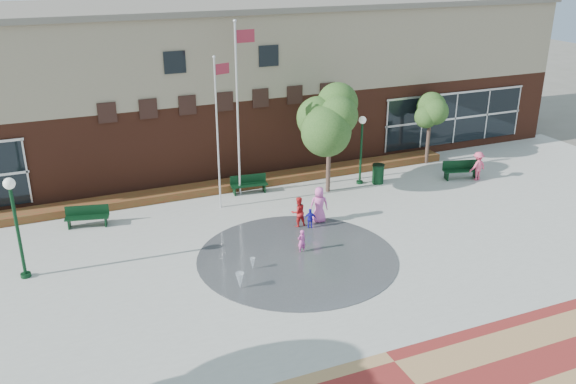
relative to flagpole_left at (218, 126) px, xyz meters
name	(u,v)px	position (x,y,z in m)	size (l,w,h in m)	color
ground	(330,292)	(1.34, -9.36, -4.19)	(120.00, 120.00, 0.00)	#666056
plaza_concrete	(288,248)	(1.34, -5.36, -4.19)	(46.00, 18.00, 0.01)	#A8A8A0
splash_pad	(297,258)	(1.34, -6.36, -4.19)	(8.40, 8.40, 0.01)	#383A3D
library_building	(199,82)	(1.34, 8.12, 0.45)	(44.40, 10.40, 9.20)	#5A291B
flower_bed	(233,188)	(1.34, 2.24, -4.19)	(26.00, 1.20, 0.40)	maroon
flagpole_left	(218,126)	(0.00, 0.00, 0.00)	(0.85, 0.33, 7.53)	silver
flagpole_right	(238,101)	(1.49, 1.30, 0.80)	(1.10, 0.19, 8.94)	silver
lamp_left	(15,217)	(-9.16, -3.66, -1.60)	(0.44, 0.44, 4.18)	black
lamp_right	(361,142)	(7.99, 0.20, -1.82)	(0.40, 0.40, 3.81)	black
bench_left	(88,220)	(-6.38, 0.25, -3.87)	(2.04, 0.98, 0.99)	black
bench_mid	(249,188)	(1.92, 1.25, -3.88)	(1.98, 0.75, 0.97)	black
bench_right	(461,173)	(13.57, -1.37, -3.86)	(2.12, 1.07, 1.03)	black
trash_can	(378,174)	(8.92, -0.16, -3.63)	(0.67, 0.67, 1.10)	black
tree_mid	(330,118)	(5.85, -0.17, -0.16)	(3.28, 3.28, 5.54)	#3F2C24
tree_small_right	(430,116)	(13.36, 1.63, -1.24)	(2.36, 2.36, 4.04)	#3F2C24
water_jet_a	(240,289)	(-1.69, -7.82, -4.19)	(0.34, 0.34, 0.65)	white
water_jet_b	(253,270)	(-0.73, -6.60, -4.19)	(0.22, 0.22, 0.50)	white
child_splash	(302,241)	(1.70, -5.98, -3.67)	(0.38, 0.25, 1.05)	#DC4DB1
adult_red	(298,212)	(2.62, -3.55, -3.46)	(0.71, 0.56, 1.47)	red
adult_pink	(319,205)	(3.73, -3.47, -3.31)	(0.86, 0.56, 1.75)	#EA63BD
child_blue	(310,219)	(3.04, -3.98, -3.70)	(0.58, 0.24, 0.99)	#2019BC
person_bench	(478,166)	(14.26, -1.87, -3.37)	(1.06, 0.61, 1.65)	#ED4D75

